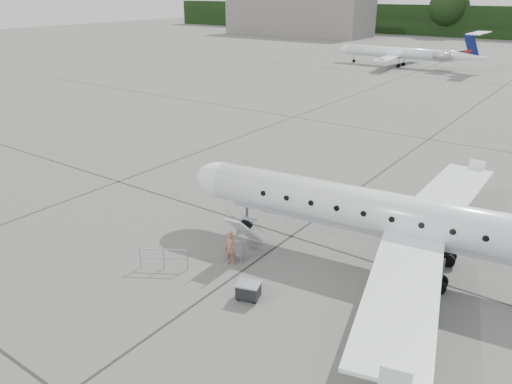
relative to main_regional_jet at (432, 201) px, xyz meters
The scene contains 8 objects.
ground 6.28m from the main_regional_jet, 93.22° to the right, with size 320.00×320.00×0.00m, color slate.
terminal_building 126.20m from the main_regional_jet, 123.85° to the left, with size 40.00×14.00×10.00m, color slate.
main_regional_jet is the anchor object (origin of this frame).
airstair 8.72m from the main_regional_jet, 157.22° to the right, with size 0.85×2.39×2.20m, color white, non-canonical shape.
passenger 9.23m from the main_regional_jet, 148.77° to the right, with size 0.60×0.40×1.66m, color #90654F.
safety_railing 12.26m from the main_regional_jet, 145.48° to the right, with size 2.20×0.08×1.00m, color #9A9DA2, non-canonical shape.
baggage_cart 8.80m from the main_regional_jet, 129.06° to the right, with size 0.92×0.75×0.80m, color black, non-canonical shape.
bg_regional_left 67.60m from the main_regional_jet, 112.04° to the left, with size 23.14×16.66×6.07m, color white, non-canonical shape.
Camera 1 is at (5.67, -15.38, 12.05)m, focal length 35.00 mm.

